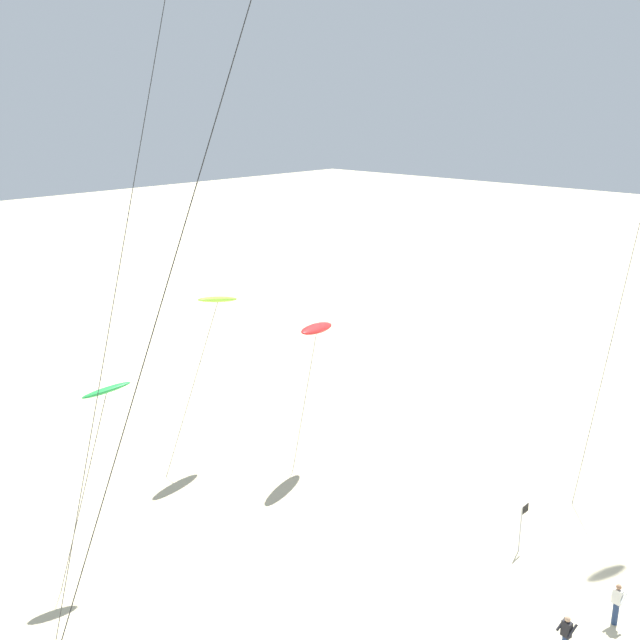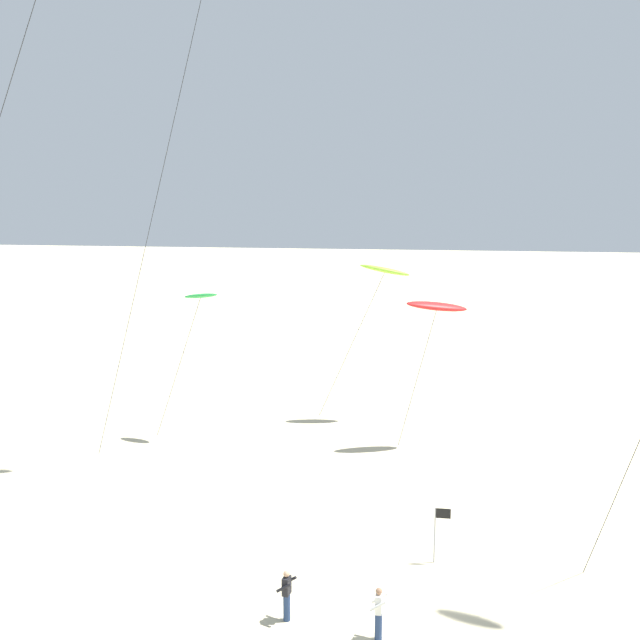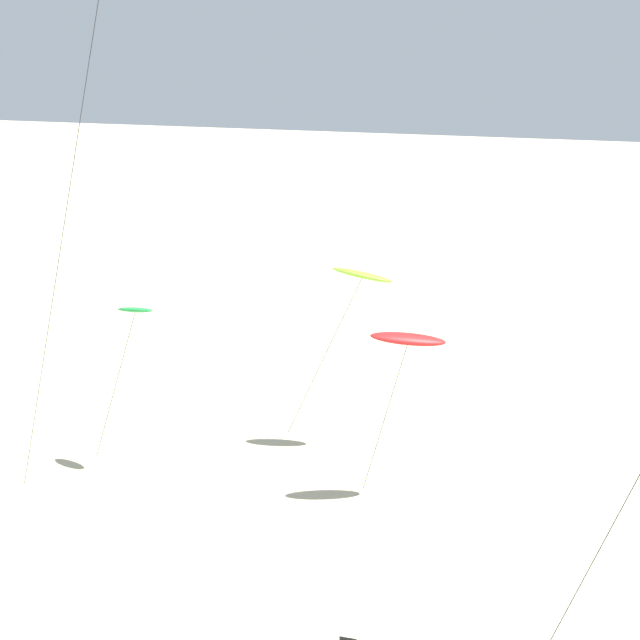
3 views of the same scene
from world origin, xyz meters
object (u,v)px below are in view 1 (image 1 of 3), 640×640
Objects in this scene: kite_red at (317,329)px; marker_flag at (523,519)px; kite_green at (106,392)px; kite_lime at (218,300)px; kite_flyer_nearest at (566,636)px; kite_flyer_middle at (617,603)px.

marker_flag is at bearing -89.65° from kite_red.
kite_lime is at bearing 26.26° from kite_green.
kite_green is at bearing -178.50° from kite_red.
kite_red is 4.68× the size of kite_flyer_nearest.
kite_green is 17.88m from marker_flag.
kite_lime is (9.26, 4.57, 0.99)m from kite_green.
kite_flyer_nearest is (-4.65, -16.10, -6.46)m from kite_red.
kite_flyer_nearest is 0.80× the size of marker_flag.
kite_red is 17.96m from kite_flyer_nearest.
kite_lime reaches higher than marker_flag.
kite_flyer_middle is at bearing -96.05° from kite_red.
kite_red is 3.72× the size of marker_flag.
kite_lime is 4.34× the size of marker_flag.
kite_green is at bearing 136.49° from marker_flag.
marker_flag is at bearing 69.00° from kite_flyer_middle.
marker_flag is (4.72, 4.22, 0.60)m from kite_flyer_nearest.
kite_lime is 17.87m from marker_flag.
kite_green is 1.02× the size of kite_red.
kite_green is 0.88× the size of kite_lime.
kite_green is 20.49m from kite_flyer_middle.
kite_flyer_middle is at bearing -57.70° from kite_green.
kite_flyer_middle is (1.09, -20.93, -7.72)m from kite_lime.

